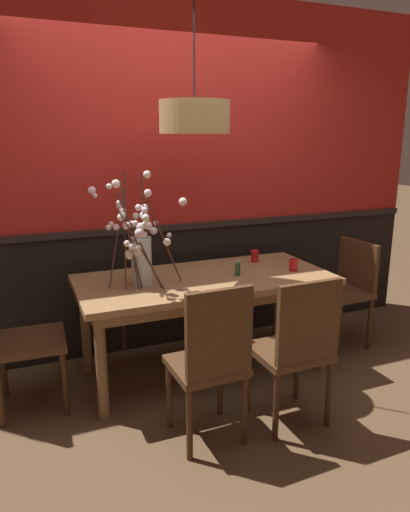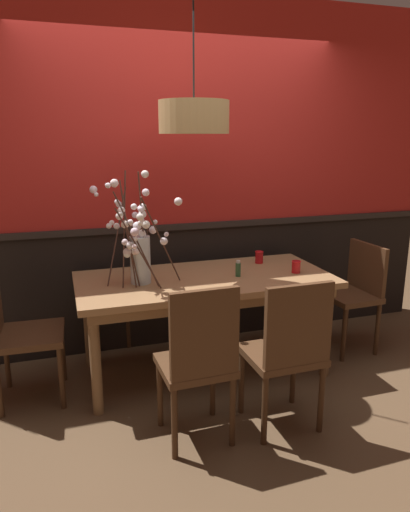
% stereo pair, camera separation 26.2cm
% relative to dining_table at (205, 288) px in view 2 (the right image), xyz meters
% --- Properties ---
extents(ground_plane, '(24.00, 24.00, 0.00)m').
position_rel_dining_table_xyz_m(ground_plane, '(0.00, 0.00, -0.66)').
color(ground_plane, brown).
extents(back_wall, '(4.59, 0.14, 2.81)m').
position_rel_dining_table_xyz_m(back_wall, '(0.00, 0.62, 0.73)').
color(back_wall, black).
rests_on(back_wall, ground).
extents(dining_table, '(1.84, 0.86, 0.75)m').
position_rel_dining_table_xyz_m(dining_table, '(0.00, 0.00, 0.00)').
color(dining_table, '#997047').
rests_on(dining_table, ground).
extents(chair_far_side_left, '(0.48, 0.43, 0.94)m').
position_rel_dining_table_xyz_m(chair_far_side_left, '(-0.33, 0.83, -0.14)').
color(chair_far_side_left, '#4C301C').
rests_on(chair_far_side_left, ground).
extents(chair_head_east_end, '(0.41, 0.48, 0.89)m').
position_rel_dining_table_xyz_m(chair_head_east_end, '(1.31, 0.02, -0.14)').
color(chair_head_east_end, '#4C301C').
rests_on(chair_head_east_end, ground).
extents(chair_head_west_end, '(0.46, 0.46, 0.95)m').
position_rel_dining_table_xyz_m(chair_head_west_end, '(-1.31, -0.01, -0.13)').
color(chair_head_west_end, '#4C301C').
rests_on(chair_head_west_end, ground).
extents(chair_near_side_left, '(0.42, 0.40, 0.97)m').
position_rel_dining_table_xyz_m(chair_near_side_left, '(-0.30, -0.82, -0.13)').
color(chair_near_side_left, '#4C301C').
rests_on(chair_near_side_left, ground).
extents(chair_near_side_right, '(0.44, 0.41, 0.96)m').
position_rel_dining_table_xyz_m(chair_near_side_right, '(0.24, -0.85, -0.13)').
color(chair_near_side_right, '#4C301C').
rests_on(chair_near_side_right, ground).
extents(chair_far_side_right, '(0.43, 0.43, 0.97)m').
position_rel_dining_table_xyz_m(chair_far_side_right, '(0.24, 0.85, -0.12)').
color(chair_far_side_right, '#4C301C').
rests_on(chair_far_side_right, ground).
extents(vase_with_blossoms, '(0.58, 0.56, 0.78)m').
position_rel_dining_table_xyz_m(vase_with_blossoms, '(-0.48, -0.02, 0.34)').
color(vase_with_blossoms, silver).
rests_on(vase_with_blossoms, dining_table).
extents(candle_holder_nearer_center, '(0.07, 0.07, 0.09)m').
position_rel_dining_table_xyz_m(candle_holder_nearer_center, '(0.68, -0.11, 0.13)').
color(candle_holder_nearer_center, red).
rests_on(candle_holder_nearer_center, dining_table).
extents(candle_holder_nearer_edge, '(0.07, 0.07, 0.10)m').
position_rel_dining_table_xyz_m(candle_holder_nearer_edge, '(0.53, 0.23, 0.13)').
color(candle_holder_nearer_edge, red).
rests_on(candle_holder_nearer_edge, dining_table).
extents(condiment_bottle, '(0.04, 0.04, 0.12)m').
position_rel_dining_table_xyz_m(condiment_bottle, '(0.23, -0.06, 0.14)').
color(condiment_bottle, '#2D5633').
rests_on(condiment_bottle, dining_table).
extents(pendant_lamp, '(0.47, 0.47, 1.05)m').
position_rel_dining_table_xyz_m(pendant_lamp, '(-0.08, -0.02, 1.20)').
color(pendant_lamp, tan).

